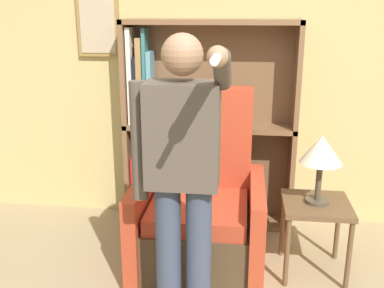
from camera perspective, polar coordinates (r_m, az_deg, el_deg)
The scene contains 6 objects.
wall_back at distance 3.91m, azimuth 5.98°, elevation 10.05°, with size 8.00×0.11×2.80m.
bookcase at distance 3.89m, azimuth -0.19°, elevation 1.98°, with size 1.46×0.28×1.78m.
armchair at distance 3.39m, azimuth 1.02°, elevation -8.81°, with size 0.93×0.86×1.30m.
person_standing at distance 2.49m, azimuth -1.25°, elevation -3.43°, with size 0.55×0.78×1.74m.
side_table at distance 3.34m, azimuth 15.45°, elevation -8.54°, with size 0.47×0.47×0.55m.
table_lamp at distance 3.17m, azimuth 16.09°, elevation -0.99°, with size 0.29×0.29×0.49m.
Camera 1 is at (0.06, -1.85, 1.86)m, focal length 42.00 mm.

